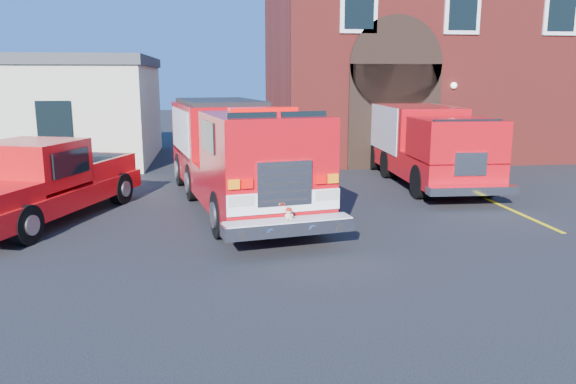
{
  "coord_description": "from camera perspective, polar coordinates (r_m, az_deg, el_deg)",
  "views": [
    {
      "loc": [
        -1.46,
        -11.95,
        3.54
      ],
      "look_at": [
        0.0,
        -1.2,
        1.3
      ],
      "focal_mm": 35.0,
      "sensor_mm": 36.0,
      "label": 1
    }
  ],
  "objects": [
    {
      "name": "pickup_truck",
      "position": [
        15.23,
        -23.65,
        0.91
      ],
      "size": [
        4.2,
        6.55,
        2.02
      ],
      "color": "black",
      "rests_on": "ground"
    },
    {
      "name": "side_building",
      "position": [
        26.1,
        -24.74,
        7.68
      ],
      "size": [
        10.2,
        8.2,
        4.35
      ],
      "color": "beige",
      "rests_on": "ground"
    },
    {
      "name": "ground",
      "position": [
        12.55,
        -0.74,
        -4.72
      ],
      "size": [
        100.0,
        100.0,
        0.0
      ],
      "primitive_type": "plane",
      "color": "black",
      "rests_on": "ground"
    },
    {
      "name": "parking_stripe_mid",
      "position": [
        18.18,
        18.42,
        -0.15
      ],
      "size": [
        0.12,
        3.0,
        0.01
      ],
      "primitive_type": "cube",
      "color": "yellow",
      "rests_on": "ground"
    },
    {
      "name": "parking_stripe_near",
      "position": [
        15.61,
        23.21,
        -2.39
      ],
      "size": [
        0.12,
        3.0,
        0.01
      ],
      "primitive_type": "cube",
      "color": "yellow",
      "rests_on": "ground"
    },
    {
      "name": "parking_stripe_far",
      "position": [
        20.86,
        14.84,
        1.52
      ],
      "size": [
        0.12,
        3.0,
        0.01
      ],
      "primitive_type": "cube",
      "color": "yellow",
      "rests_on": "ground"
    },
    {
      "name": "secondary_truck",
      "position": [
        19.56,
        13.73,
        4.99
      ],
      "size": [
        2.69,
        7.86,
        2.52
      ],
      "color": "black",
      "rests_on": "ground"
    },
    {
      "name": "fire_engine",
      "position": [
        15.57,
        -5.29,
        4.02
      ],
      "size": [
        4.2,
        9.59,
        2.86
      ],
      "color": "black",
      "rests_on": "ground"
    },
    {
      "name": "fire_station",
      "position": [
        27.97,
        14.59,
        12.77
      ],
      "size": [
        15.2,
        10.2,
        8.45
      ],
      "color": "maroon",
      "rests_on": "ground"
    }
  ]
}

